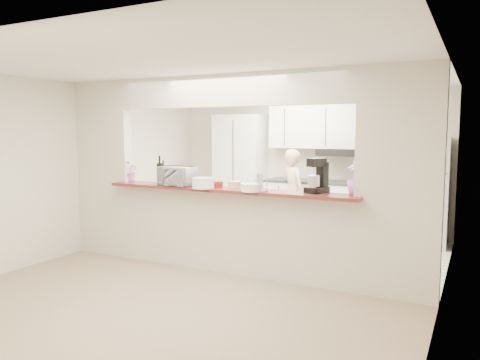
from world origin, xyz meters
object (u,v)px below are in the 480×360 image
Objects in this scene: refrigerator at (424,192)px; person at (293,193)px; toaster_oven at (177,176)px; stand_mixer at (318,177)px.

refrigerator is 1.14× the size of person.
toaster_oven is 0.31× the size of person.
refrigerator is at bearing -133.61° from person.
person is (-2.04, -0.35, -0.11)m from refrigerator.
stand_mixer is (-0.90, -2.59, 0.42)m from refrigerator.
person reaches higher than toaster_oven.
refrigerator is 3.91m from toaster_oven.
person is at bearing 116.92° from stand_mixer.
refrigerator is 2.07m from person.
toaster_oven is 1.86m from stand_mixer.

